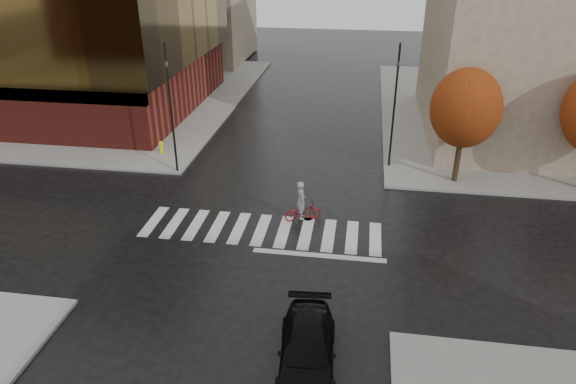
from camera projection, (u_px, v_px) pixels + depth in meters
name	position (u px, v px, depth m)	size (l,w,h in m)	color
ground	(259.00, 235.00, 24.53)	(120.00, 120.00, 0.00)	black
sidewalk_nw	(76.00, 94.00, 45.86)	(30.00, 30.00, 0.15)	gray
sidewalk_ne	(575.00, 117.00, 40.22)	(30.00, 30.00, 0.15)	gray
crosswalk	(261.00, 230.00, 24.97)	(12.00, 3.00, 0.01)	silver
office_glass	(24.00, 1.00, 39.64)	(27.00, 19.00, 16.00)	maroon
tree_ne_a	(466.00, 108.00, 27.71)	(3.80, 3.80, 6.50)	black
sedan	(307.00, 350.00, 16.86)	(1.86, 4.59, 1.33)	black
cyclist	(302.00, 207.00, 25.51)	(1.98, 1.30, 2.13)	maroon
traffic_light_nw	(170.00, 100.00, 28.92)	(0.22, 0.19, 7.57)	black
traffic_light_ne	(395.00, 99.00, 29.67)	(0.19, 0.22, 7.38)	black
fire_hydrant	(161.00, 147.00, 33.15)	(0.29, 0.29, 0.81)	#E7E90D
manhole	(307.00, 218.00, 26.01)	(0.59, 0.59, 0.01)	#48331A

